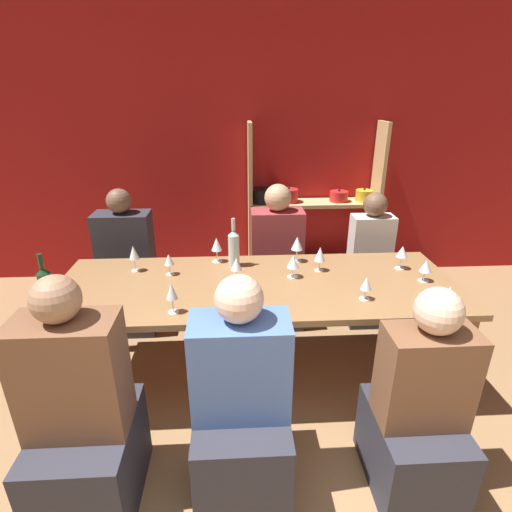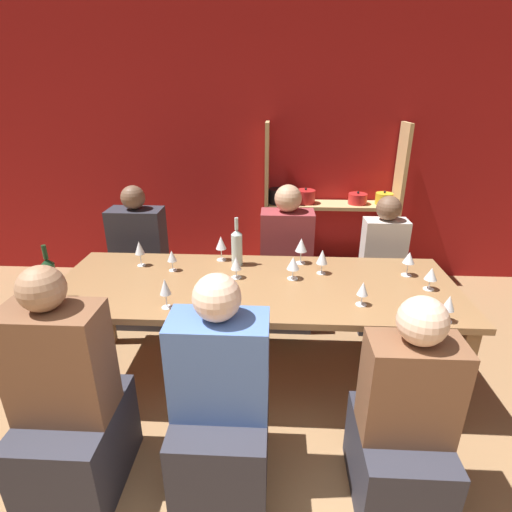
{
  "view_description": "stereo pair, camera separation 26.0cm",
  "coord_description": "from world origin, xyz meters",
  "px_view_note": "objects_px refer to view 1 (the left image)",
  "views": [
    {
      "loc": [
        -0.29,
        -0.32,
        1.91
      ],
      "look_at": [
        -0.16,
        2.08,
        0.91
      ],
      "focal_mm": 28.0,
      "sensor_mm": 36.0,
      "label": 1
    },
    {
      "loc": [
        -0.03,
        -0.32,
        1.91
      ],
      "look_at": [
        -0.16,
        2.08,
        0.91
      ],
      "focal_mm": 28.0,
      "sensor_mm": 36.0,
      "label": 2
    }
  ],
  "objects_px": {
    "wine_glass_white_a": "(172,292)",
    "wine_glass_white_b": "(134,253)",
    "wine_glass_white_d": "(236,265)",
    "wine_glass_red_b": "(426,267)",
    "wine_glass_red_c": "(217,245)",
    "wine_glass_empty_c": "(297,244)",
    "person_near_a": "(417,419)",
    "person_far_b": "(129,278)",
    "shelf_unit": "(310,231)",
    "wine_glass_red_a": "(320,255)",
    "wine_glass_white_c": "(402,252)",
    "wine_bottle_dark": "(234,248)",
    "wine_glass_empty_a": "(366,284)",
    "person_near_b": "(84,429)",
    "person_far_a": "(276,272)",
    "person_far_c": "(367,274)",
    "wine_glass_white_e": "(449,294)",
    "dining_table": "(257,295)",
    "wine_glass_white_f": "(169,260)",
    "wine_glass_empty_b": "(293,262)",
    "wine_bottle_green": "(47,288)",
    "person_near_c": "(241,417)"
  },
  "relations": [
    {
      "from": "wine_glass_white_e",
      "to": "wine_glass_red_c",
      "type": "height_order",
      "value": "wine_glass_red_c"
    },
    {
      "from": "shelf_unit",
      "to": "wine_glass_red_b",
      "type": "relative_size",
      "value": 11.15
    },
    {
      "from": "wine_bottle_green",
      "to": "wine_glass_red_c",
      "type": "bearing_deg",
      "value": 34.77
    },
    {
      "from": "wine_glass_empty_b",
      "to": "person_near_a",
      "type": "distance_m",
      "value": 1.14
    },
    {
      "from": "wine_glass_white_b",
      "to": "wine_glass_white_e",
      "type": "relative_size",
      "value": 1.19
    },
    {
      "from": "person_far_a",
      "to": "person_far_c",
      "type": "distance_m",
      "value": 0.79
    },
    {
      "from": "shelf_unit",
      "to": "person_near_b",
      "type": "xyz_separation_m",
      "value": [
        -1.52,
        -2.5,
        -0.09
      ]
    },
    {
      "from": "wine_glass_white_a",
      "to": "person_near_b",
      "type": "height_order",
      "value": "person_near_b"
    },
    {
      "from": "shelf_unit",
      "to": "wine_glass_empty_a",
      "type": "xyz_separation_m",
      "value": [
        -0.03,
        -1.9,
        0.32
      ]
    },
    {
      "from": "shelf_unit",
      "to": "wine_glass_white_d",
      "type": "height_order",
      "value": "shelf_unit"
    },
    {
      "from": "person_far_b",
      "to": "wine_glass_white_e",
      "type": "bearing_deg",
      "value": 149.5
    },
    {
      "from": "person_far_a",
      "to": "person_far_c",
      "type": "height_order",
      "value": "person_far_a"
    },
    {
      "from": "wine_glass_white_a",
      "to": "wine_glass_white_d",
      "type": "bearing_deg",
      "value": 48.91
    },
    {
      "from": "wine_glass_white_b",
      "to": "person_near_a",
      "type": "relative_size",
      "value": 0.16
    },
    {
      "from": "wine_glass_white_c",
      "to": "wine_glass_white_d",
      "type": "relative_size",
      "value": 1.11
    },
    {
      "from": "wine_glass_white_d",
      "to": "wine_glass_white_f",
      "type": "distance_m",
      "value": 0.46
    },
    {
      "from": "wine_glass_red_b",
      "to": "wine_glass_red_c",
      "type": "relative_size",
      "value": 0.8
    },
    {
      "from": "wine_glass_empty_b",
      "to": "person_far_c",
      "type": "relative_size",
      "value": 0.14
    },
    {
      "from": "wine_glass_red_c",
      "to": "dining_table",
      "type": "bearing_deg",
      "value": -54.21
    },
    {
      "from": "wine_glass_white_b",
      "to": "person_near_c",
      "type": "height_order",
      "value": "person_near_c"
    },
    {
      "from": "wine_glass_red_a",
      "to": "wine_glass_white_d",
      "type": "height_order",
      "value": "wine_glass_red_a"
    },
    {
      "from": "wine_bottle_green",
      "to": "person_far_a",
      "type": "bearing_deg",
      "value": 38.43
    },
    {
      "from": "shelf_unit",
      "to": "wine_glass_white_c",
      "type": "relative_size",
      "value": 9.74
    },
    {
      "from": "wine_glass_empty_b",
      "to": "person_far_c",
      "type": "bearing_deg",
      "value": 42.7
    },
    {
      "from": "wine_bottle_green",
      "to": "wine_glass_empty_c",
      "type": "bearing_deg",
      "value": 22.17
    },
    {
      "from": "wine_glass_white_f",
      "to": "person_far_a",
      "type": "distance_m",
      "value": 1.13
    },
    {
      "from": "wine_glass_empty_c",
      "to": "wine_glass_white_d",
      "type": "distance_m",
      "value": 0.51
    },
    {
      "from": "wine_glass_red_b",
      "to": "wine_glass_white_d",
      "type": "distance_m",
      "value": 1.22
    },
    {
      "from": "wine_glass_empty_a",
      "to": "wine_glass_white_c",
      "type": "bearing_deg",
      "value": 47.74
    },
    {
      "from": "shelf_unit",
      "to": "wine_glass_white_e",
      "type": "distance_m",
      "value": 2.11
    },
    {
      "from": "dining_table",
      "to": "wine_bottle_green",
      "type": "height_order",
      "value": "wine_bottle_green"
    },
    {
      "from": "wine_glass_red_b",
      "to": "wine_glass_red_c",
      "type": "xyz_separation_m",
      "value": [
        -1.35,
        0.4,
        0.03
      ]
    },
    {
      "from": "wine_glass_white_a",
      "to": "person_near_a",
      "type": "height_order",
      "value": "person_near_a"
    },
    {
      "from": "person_far_b",
      "to": "wine_glass_red_b",
      "type": "bearing_deg",
      "value": 158.1
    },
    {
      "from": "wine_glass_empty_a",
      "to": "wine_bottle_green",
      "type": "bearing_deg",
      "value": -179.33
    },
    {
      "from": "wine_glass_white_a",
      "to": "wine_glass_red_a",
      "type": "bearing_deg",
      "value": 28.73
    },
    {
      "from": "wine_glass_white_a",
      "to": "wine_glass_empty_a",
      "type": "bearing_deg",
      "value": 4.53
    },
    {
      "from": "wine_glass_white_b",
      "to": "person_near_b",
      "type": "bearing_deg",
      "value": -92.02
    },
    {
      "from": "dining_table",
      "to": "wine_glass_white_b",
      "type": "relative_size",
      "value": 13.89
    },
    {
      "from": "wine_glass_white_b",
      "to": "wine_glass_empty_c",
      "type": "bearing_deg",
      "value": 5.09
    },
    {
      "from": "wine_glass_empty_c",
      "to": "wine_glass_white_d",
      "type": "height_order",
      "value": "wine_glass_empty_c"
    },
    {
      "from": "wine_bottle_dark",
      "to": "person_far_b",
      "type": "height_order",
      "value": "person_far_b"
    },
    {
      "from": "person_near_a",
      "to": "wine_glass_white_c",
      "type": "bearing_deg",
      "value": 75.29
    },
    {
      "from": "wine_glass_white_a",
      "to": "wine_glass_white_b",
      "type": "xyz_separation_m",
      "value": [
        -0.33,
        0.57,
        0.0
      ]
    },
    {
      "from": "wine_glass_empty_a",
      "to": "person_near_b",
      "type": "bearing_deg",
      "value": -157.98
    },
    {
      "from": "wine_glass_red_c",
      "to": "person_near_b",
      "type": "height_order",
      "value": "person_near_b"
    },
    {
      "from": "wine_glass_empty_c",
      "to": "person_near_a",
      "type": "distance_m",
      "value": 1.35
    },
    {
      "from": "person_near_a",
      "to": "person_far_b",
      "type": "bearing_deg",
      "value": 136.98
    },
    {
      "from": "wine_glass_white_a",
      "to": "wine_glass_red_b",
      "type": "bearing_deg",
      "value": 11.05
    },
    {
      "from": "wine_glass_red_a",
      "to": "wine_glass_white_d",
      "type": "bearing_deg",
      "value": -170.33
    }
  ]
}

